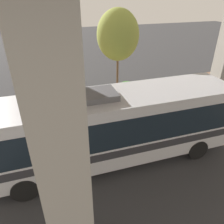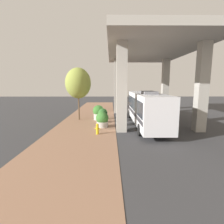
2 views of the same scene
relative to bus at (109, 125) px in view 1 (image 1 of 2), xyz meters
name	(u,v)px [view 1 (image 1 of 2)]	position (x,y,z in m)	size (l,w,h in m)	color
ground_plane	(139,118)	(-3.09, 2.92, -1.93)	(80.00, 80.00, 0.00)	#38383A
sidewalk_strip	(122,98)	(-6.09, 2.92, -1.92)	(6.00, 40.00, 0.02)	#936B51
bus	(109,125)	(0.00, 0.00, 0.00)	(2.59, 11.33, 3.56)	silver
fire_hydrant	(35,115)	(-4.67, -3.25, -1.45)	(0.49, 0.24, 0.95)	gold
planter_front	(76,107)	(-4.38, -0.77, -1.19)	(1.24, 1.24, 1.54)	#ADA89E
planter_middle	(127,94)	(-5.00, 2.81, -1.04)	(1.30, 1.30, 1.76)	#ADA89E
planter_back	(109,101)	(-4.42, 1.40, -1.13)	(1.04, 1.04, 1.58)	#ADA89E
street_tree_near	(118,35)	(-7.32, 2.95, 2.39)	(2.95, 2.95, 6.10)	brown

